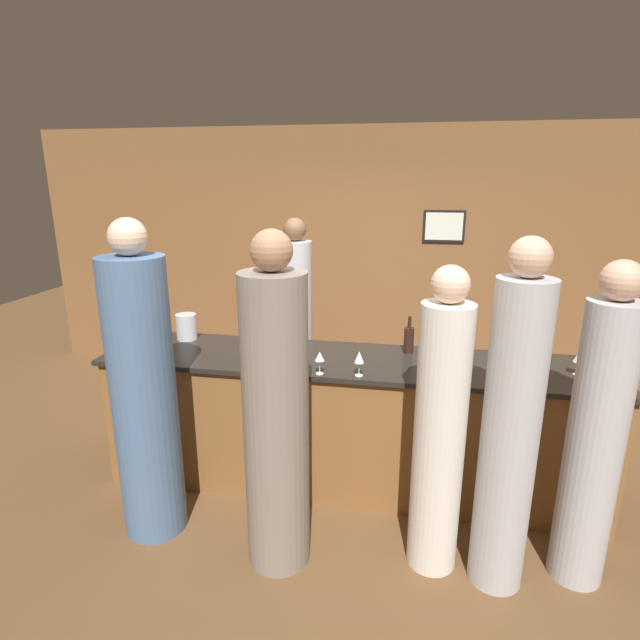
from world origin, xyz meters
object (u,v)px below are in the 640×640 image
at_px(guest_1, 276,419).
at_px(guest_2, 144,396).
at_px(guest_4, 510,432).
at_px(ice_bucket, 186,327).
at_px(bartender, 296,331).
at_px(guest_0, 440,433).
at_px(guest_3, 595,439).
at_px(wine_bottle_0, 409,339).

relative_size(guest_1, guest_2, 0.98).
height_order(guest_4, ice_bucket, guest_4).
xyz_separation_m(bartender, guest_4, (1.56, -1.67, 0.03)).
relative_size(guest_0, guest_2, 0.89).
distance_m(bartender, guest_3, 2.55).
xyz_separation_m(guest_3, ice_bucket, (-2.78, 0.92, 0.22)).
bearing_deg(guest_3, guest_1, -174.30).
xyz_separation_m(guest_0, wine_bottle_0, (-0.19, 0.95, 0.24)).
height_order(guest_1, guest_4, guest_1).
xyz_separation_m(bartender, guest_3, (2.03, -1.55, -0.03)).
distance_m(guest_3, guest_4, 0.48).
relative_size(bartender, guest_1, 0.96).
distance_m(wine_bottle_0, ice_bucket, 1.76).
bearing_deg(ice_bucket, guest_3, -18.27).
height_order(bartender, guest_4, guest_4).
bearing_deg(bartender, guest_3, 142.53).
xyz_separation_m(bartender, ice_bucket, (-0.75, -0.64, 0.19)).
bearing_deg(guest_0, guest_2, -179.97).
bearing_deg(guest_4, guest_0, 168.90).
bearing_deg(guest_1, guest_0, 8.08).
relative_size(guest_2, guest_3, 1.09).
height_order(wine_bottle_0, ice_bucket, wine_bottle_0).
xyz_separation_m(guest_2, wine_bottle_0, (1.61, 0.95, 0.16)).
bearing_deg(guest_0, ice_bucket, 153.78).
bearing_deg(guest_3, guest_0, -176.96).
bearing_deg(guest_0, wine_bottle_0, 101.50).
relative_size(guest_2, guest_4, 1.03).
relative_size(guest_3, ice_bucket, 9.10).
relative_size(bartender, wine_bottle_0, 6.92).
height_order(guest_2, ice_bucket, guest_2).
xyz_separation_m(guest_0, guest_1, (-0.92, -0.13, 0.07)).
distance_m(bartender, guest_2, 1.71).
distance_m(bartender, guest_0, 2.00).
bearing_deg(guest_4, bartender, 133.07).
relative_size(guest_2, wine_bottle_0, 7.32).
height_order(guest_0, guest_2, guest_2).
bearing_deg(guest_1, guest_3, 5.70).
bearing_deg(guest_0, bartender, 126.91).
height_order(guest_3, ice_bucket, guest_3).
bearing_deg(guest_1, bartender, 99.28).
distance_m(guest_0, guest_3, 0.83).
xyz_separation_m(bartender, guest_1, (0.28, -1.73, 0.02)).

